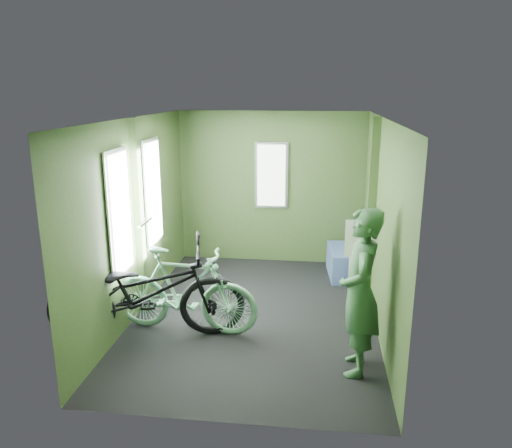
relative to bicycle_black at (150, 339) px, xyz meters
The scene contains 6 objects.
room 1.92m from the bicycle_black, 36.71° to the left, with size 4.00×4.02×2.31m.
bicycle_black is the anchor object (origin of this frame).
bicycle_mint 0.40m from the bicycle_black, 30.22° to the left, with size 0.46×1.64×0.99m, color #7DC79F.
passenger 2.34m from the bicycle_black, ahead, with size 0.40×0.66×1.60m.
waste_box 2.80m from the bicycle_black, 33.29° to the left, with size 0.24×0.33×0.81m, color slate.
bench_seat 3.10m from the bicycle_black, 44.62° to the left, with size 0.52×0.85×0.86m.
Camera 1 is at (0.69, -5.41, 2.61)m, focal length 35.00 mm.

